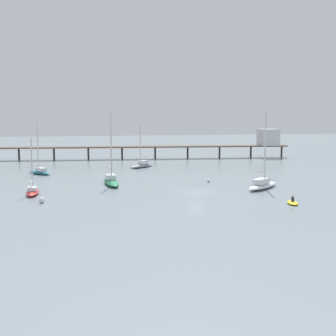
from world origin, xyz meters
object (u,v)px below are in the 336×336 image
sailboat_teal (40,171)px  sailboat_red (33,191)px  dinghy_yellow (293,202)px  mooring_buoy_outer (209,181)px  sailboat_white (263,184)px  sailboat_green (111,180)px  pier (209,142)px  mooring_buoy_near (42,200)px  sailboat_gray (142,165)px

sailboat_teal → sailboat_red: 22.59m
dinghy_yellow → mooring_buoy_outer: (-4.53, 19.94, 0.09)m
sailboat_white → sailboat_green: size_ratio=1.01×
pier → mooring_buoy_near: bearing=-127.3°
sailboat_gray → dinghy_yellow: (11.91, -44.00, -0.43)m
sailboat_red → sailboat_gray: 35.84m
sailboat_white → mooring_buoy_outer: bearing=126.9°
sailboat_teal → sailboat_white: bearing=-36.4°
sailboat_gray → mooring_buoy_outer: size_ratio=16.51×
sailboat_teal → sailboat_gray: sailboat_teal is taller
sailboat_white → mooring_buoy_near: sailboat_white is taller
sailboat_white → sailboat_teal: (-34.74, 25.64, -0.09)m
pier → sailboat_red: size_ratio=10.10×
sailboat_white → mooring_buoy_outer: sailboat_white is taller
sailboat_green → sailboat_teal: size_ratio=1.18×
sailboat_red → dinghy_yellow: 36.06m
sailboat_red → mooring_buoy_outer: size_ratio=13.73×
sailboat_red → mooring_buoy_near: sailboat_red is taller
pier → sailboat_white: (-7.92, -49.46, -3.68)m
pier → sailboat_gray: size_ratio=8.40×
pier → sailboat_red: (-42.31, -46.40, -3.89)m
sailboat_white → sailboat_green: 24.37m
sailboat_teal → mooring_buoy_outer: 33.60m
dinghy_yellow → sailboat_white: bearing=82.5°
sailboat_teal → mooring_buoy_outer: size_ratio=17.24×
pier → sailboat_teal: bearing=-150.8°
sailboat_white → sailboat_gray: (-13.46, 32.15, -0.11)m
sailboat_green → dinghy_yellow: size_ratio=3.87×
pier → mooring_buoy_near: (-40.67, -53.31, -4.05)m
sailboat_white → mooring_buoy_near: (-32.75, -3.85, -0.37)m
mooring_buoy_outer → sailboat_red: bearing=-169.9°
sailboat_white → dinghy_yellow: (-1.55, -11.85, -0.54)m
sailboat_green → sailboat_teal: (-12.25, 16.25, -0.08)m
sailboat_red → mooring_buoy_near: (1.64, -6.91, -0.16)m
mooring_buoy_outer → pier: bearing=71.3°
pier → mooring_buoy_near: pier is taller
sailboat_gray → mooring_buoy_near: sailboat_gray is taller
mooring_buoy_near → sailboat_white: bearing=6.7°
sailboat_white → mooring_buoy_outer: 10.14m
sailboat_green → mooring_buoy_near: bearing=-127.8°
pier → sailboat_white: sailboat_white is taller
sailboat_green → sailboat_red: 13.48m
mooring_buoy_outer → mooring_buoy_near: (-26.67, -11.94, 0.09)m
sailboat_teal → dinghy_yellow: 50.07m
mooring_buoy_near → sailboat_teal: bearing=93.9°
sailboat_teal → dinghy_yellow: (33.18, -37.49, -0.45)m
sailboat_white → dinghy_yellow: sailboat_white is taller
sailboat_red → mooring_buoy_outer: (28.30, 5.04, -0.25)m
sailboat_gray → mooring_buoy_outer: (7.38, -24.06, -0.35)m
pier → sailboat_teal: sailboat_teal is taller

